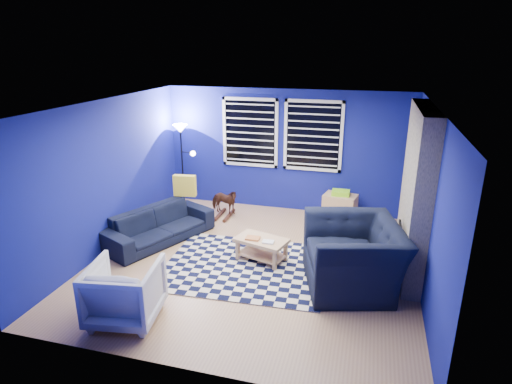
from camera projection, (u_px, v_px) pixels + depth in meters
floor at (253, 262)px, 6.88m from camera, size 5.00×5.00×0.00m
ceiling at (253, 105)px, 6.06m from camera, size 5.00×5.00×0.00m
wall_back at (286, 151)px, 8.75m from camera, size 5.00×0.00×5.00m
wall_left at (108, 176)px, 7.09m from camera, size 0.00×5.00×5.00m
wall_right at (429, 204)px, 5.85m from camera, size 0.00×5.00×5.00m
fireplace at (415, 195)px, 6.36m from camera, size 0.65×2.00×2.50m
window_left at (250, 133)px, 8.78m from camera, size 1.17×0.06×1.42m
window_right at (313, 136)px, 8.46m from camera, size 1.17×0.06×1.42m
tv at (415, 158)px, 7.64m from camera, size 0.07×1.00×0.58m
rug at (245, 266)px, 6.74m from camera, size 2.59×2.11×0.02m
sofa at (159, 225)px, 7.55m from camera, size 2.13×1.54×0.58m
armchair_big at (353, 255)px, 6.09m from camera, size 1.73×1.61×0.94m
armchair_bent at (125, 292)px, 5.34m from camera, size 0.96×0.98×0.78m
rocking_horse at (224, 201)px, 8.59m from camera, size 0.38×0.66×0.52m
coffee_table at (261, 245)px, 6.84m from camera, size 0.90×0.67×0.41m
cabinet at (340, 207)px, 8.47m from camera, size 0.69×0.53×0.61m
floor_lamp at (182, 140)px, 8.87m from camera, size 0.48×0.29×1.76m
throw_pillow at (185, 186)px, 8.11m from camera, size 0.44×0.17×0.40m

